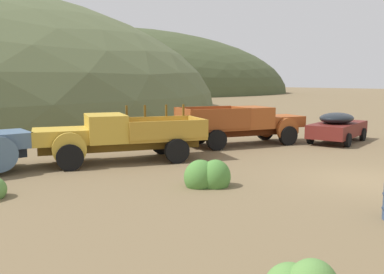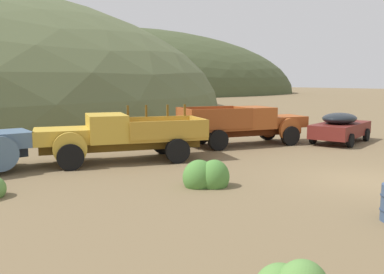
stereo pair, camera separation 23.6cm
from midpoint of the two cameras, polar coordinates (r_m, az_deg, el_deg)
The scene contains 6 objects.
ground_plane at distance 14.39m, azimuth 23.40°, elevation -5.63°, with size 300.00×300.00×0.00m, color brown.
hill_far_left at distance 99.76m, azimuth -8.13°, elevation 5.85°, with size 92.86×52.37×30.69m, color #424C2D.
truck_faded_yellow at distance 16.44m, azimuth -10.77°, elevation 0.09°, with size 6.86×3.62×2.16m.
truck_oxide_orange at distance 20.93m, azimuth 8.60°, elevation 1.76°, with size 6.76×3.29×1.91m.
car_oxblood at distance 22.84m, azimuth 20.31°, elevation 1.35°, with size 4.94×3.19×1.57m.
bush_front_right at distance 12.53m, azimuth 2.52°, elevation -5.62°, with size 1.37×1.17×1.06m.
Camera 2 is at (-11.66, -7.73, 3.17)m, focal length 38.48 mm.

